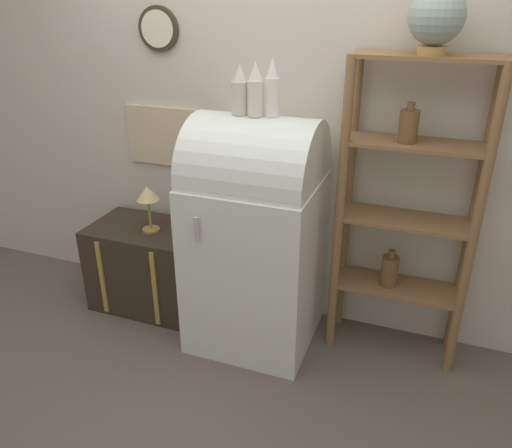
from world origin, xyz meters
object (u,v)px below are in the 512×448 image
Objects in this scene: desk_lamp at (148,197)px; vase_left at (240,91)px; vase_center at (256,91)px; suitcase_trunk at (148,266)px; globe at (437,17)px; vase_right at (272,89)px; refrigerator at (256,231)px.

vase_left is at bearing -2.89° from desk_lamp.
suitcase_trunk is at bearing 174.79° from vase_center.
globe reaches higher than desk_lamp.
desk_lamp is at bearing -20.99° from suitcase_trunk.
globe is at bearing 9.97° from vase_center.
globe is 0.90m from vase_center.
suitcase_trunk is 2.41× the size of globe.
vase_left reaches higher than suitcase_trunk.
desk_lamp is at bearing 176.44° from vase_center.
desk_lamp is (-0.64, 0.03, -0.69)m from vase_left.
globe is at bearing 3.63° from desk_lamp.
globe is 0.97× the size of desk_lamp.
vase_left is (0.71, -0.06, 1.21)m from suitcase_trunk.
desk_lamp is (-1.54, -0.10, -1.05)m from globe.
vase_left is at bearing -177.78° from vase_right.
refrigerator is 0.81m from vase_right.
vase_left is at bearing -4.82° from suitcase_trunk.
vase_center reaches higher than refrigerator.
globe reaches higher than refrigerator.
suitcase_trunk is 2.34× the size of desk_lamp.
vase_left is 0.17m from vase_right.
vase_right is at bearing 2.22° from vase_left.
globe reaches higher than vase_center.
refrigerator reaches higher than desk_lamp.
vase_left is at bearing 171.76° from vase_center.
suitcase_trunk is at bearing 175.28° from refrigerator.
desk_lamp is (-0.73, 0.05, -0.70)m from vase_center.
vase_right reaches higher than vase_center.
globe is 1.08× the size of vase_center.
vase_right is at bearing -1.80° from desk_lamp.
vase_left is 0.87× the size of vase_right.
refrigerator is at bearing -4.72° from suitcase_trunk.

